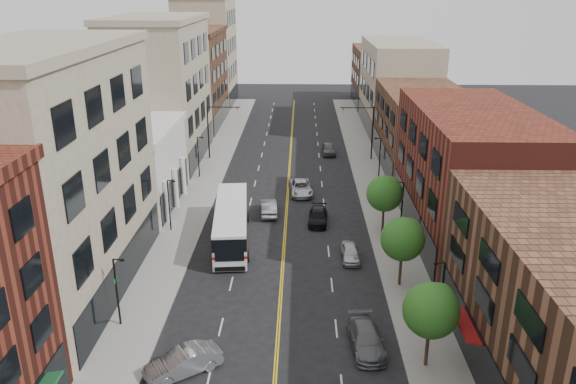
# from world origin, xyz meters

# --- Properties ---
(sidewalk_left) EXTENTS (4.00, 110.00, 0.15)m
(sidewalk_left) POSITION_xyz_m (-10.00, 35.00, 0.07)
(sidewalk_left) COLOR gray
(sidewalk_left) RESTS_ON ground
(sidewalk_right) EXTENTS (4.00, 110.00, 0.15)m
(sidewalk_right) POSITION_xyz_m (10.00, 35.00, 0.07)
(sidewalk_right) COLOR gray
(sidewalk_right) RESTS_ON ground
(bldg_l_tanoffice) EXTENTS (10.00, 22.00, 18.00)m
(bldg_l_tanoffice) POSITION_xyz_m (-17.00, 13.00, 9.00)
(bldg_l_tanoffice) COLOR gray
(bldg_l_tanoffice) RESTS_ON ground
(bldg_l_white) EXTENTS (10.00, 14.00, 8.00)m
(bldg_l_white) POSITION_xyz_m (-17.00, 31.00, 4.00)
(bldg_l_white) COLOR silver
(bldg_l_white) RESTS_ON ground
(bldg_l_far_a) EXTENTS (10.00, 20.00, 18.00)m
(bldg_l_far_a) POSITION_xyz_m (-17.00, 48.00, 9.00)
(bldg_l_far_a) COLOR gray
(bldg_l_far_a) RESTS_ON ground
(bldg_l_far_b) EXTENTS (10.00, 20.00, 15.00)m
(bldg_l_far_b) POSITION_xyz_m (-17.00, 68.00, 7.50)
(bldg_l_far_b) COLOR #533221
(bldg_l_far_b) RESTS_ON ground
(bldg_l_far_c) EXTENTS (10.00, 16.00, 20.00)m
(bldg_l_far_c) POSITION_xyz_m (-17.00, 86.00, 10.00)
(bldg_l_far_c) COLOR gray
(bldg_l_far_c) RESTS_ON ground
(bldg_r_mid) EXTENTS (10.00, 22.00, 12.00)m
(bldg_r_mid) POSITION_xyz_m (17.00, 24.00, 6.00)
(bldg_r_mid) COLOR #5A2017
(bldg_r_mid) RESTS_ON ground
(bldg_r_far_a) EXTENTS (10.00, 20.00, 10.00)m
(bldg_r_far_a) POSITION_xyz_m (17.00, 45.00, 5.00)
(bldg_r_far_a) COLOR #533221
(bldg_r_far_a) RESTS_ON ground
(bldg_r_far_b) EXTENTS (10.00, 22.00, 14.00)m
(bldg_r_far_b) POSITION_xyz_m (17.00, 66.00, 7.00)
(bldg_r_far_b) COLOR gray
(bldg_r_far_b) RESTS_ON ground
(bldg_r_far_c) EXTENTS (10.00, 18.00, 11.00)m
(bldg_r_far_c) POSITION_xyz_m (17.00, 86.00, 5.50)
(bldg_r_far_c) COLOR #533221
(bldg_r_far_c) RESTS_ON ground
(tree_r_1) EXTENTS (3.40, 3.40, 5.59)m
(tree_r_1) POSITION_xyz_m (9.39, 4.07, 4.13)
(tree_r_1) COLOR black
(tree_r_1) RESTS_ON sidewalk_right
(tree_r_2) EXTENTS (3.40, 3.40, 5.59)m
(tree_r_2) POSITION_xyz_m (9.39, 14.07, 4.13)
(tree_r_2) COLOR black
(tree_r_2) RESTS_ON sidewalk_right
(tree_r_3) EXTENTS (3.40, 3.40, 5.59)m
(tree_r_3) POSITION_xyz_m (9.39, 24.07, 4.13)
(tree_r_3) COLOR black
(tree_r_3) RESTS_ON sidewalk_right
(lamp_l_1) EXTENTS (0.81, 0.55, 5.05)m
(lamp_l_1) POSITION_xyz_m (-10.95, 8.00, 2.97)
(lamp_l_1) COLOR black
(lamp_l_1) RESTS_ON sidewalk_left
(lamp_l_2) EXTENTS (0.81, 0.55, 5.05)m
(lamp_l_2) POSITION_xyz_m (-10.95, 24.00, 2.97)
(lamp_l_2) COLOR black
(lamp_l_2) RESTS_ON sidewalk_left
(lamp_l_3) EXTENTS (0.81, 0.55, 5.05)m
(lamp_l_3) POSITION_xyz_m (-10.95, 40.00, 2.97)
(lamp_l_3) COLOR black
(lamp_l_3) RESTS_ON sidewalk_left
(lamp_r_1) EXTENTS (0.81, 0.55, 5.05)m
(lamp_r_1) POSITION_xyz_m (10.95, 8.00, 2.97)
(lamp_r_1) COLOR black
(lamp_r_1) RESTS_ON sidewalk_right
(lamp_r_2) EXTENTS (0.81, 0.55, 5.05)m
(lamp_r_2) POSITION_xyz_m (10.95, 24.00, 2.97)
(lamp_r_2) COLOR black
(lamp_r_2) RESTS_ON sidewalk_right
(lamp_r_3) EXTENTS (0.81, 0.55, 5.05)m
(lamp_r_3) POSITION_xyz_m (10.95, 40.00, 2.97)
(lamp_r_3) COLOR black
(lamp_r_3) RESTS_ON sidewalk_right
(signal_mast_left) EXTENTS (4.49, 0.18, 7.20)m
(signal_mast_left) POSITION_xyz_m (-10.27, 48.00, 4.65)
(signal_mast_left) COLOR black
(signal_mast_left) RESTS_ON sidewalk_left
(signal_mast_right) EXTENTS (4.49, 0.18, 7.20)m
(signal_mast_right) POSITION_xyz_m (10.27, 48.00, 4.65)
(signal_mast_right) COLOR black
(signal_mast_right) RESTS_ON sidewalk_right
(city_bus) EXTENTS (4.05, 13.25, 3.36)m
(city_bus) POSITION_xyz_m (-4.87, 22.04, 1.95)
(city_bus) COLOR silver
(city_bus) RESTS_ON ground
(car_angle_b) EXTENTS (4.83, 4.03, 1.56)m
(car_angle_b) POSITION_xyz_m (-5.60, 3.04, 0.78)
(car_angle_b) COLOR #A7AAAF
(car_angle_b) RESTS_ON ground
(car_parked_mid) EXTENTS (2.40, 5.09, 1.43)m
(car_parked_mid) POSITION_xyz_m (5.80, 5.81, 0.72)
(car_parked_mid) COLOR #57585D
(car_parked_mid) RESTS_ON ground
(car_parked_far) EXTENTS (1.63, 3.83, 1.29)m
(car_parked_far) POSITION_xyz_m (5.80, 18.44, 0.65)
(car_parked_far) COLOR #B2B4BB
(car_parked_far) RESTS_ON ground
(car_lane_behind) EXTENTS (1.96, 4.65, 1.49)m
(car_lane_behind) POSITION_xyz_m (-1.80, 28.46, 0.75)
(car_lane_behind) COLOR #4F5054
(car_lane_behind) RESTS_ON ground
(car_lane_a) EXTENTS (2.12, 4.65, 1.32)m
(car_lane_a) POSITION_xyz_m (3.22, 26.39, 0.66)
(car_lane_a) COLOR black
(car_lane_a) RESTS_ON ground
(car_lane_b) EXTENTS (2.98, 5.52, 1.47)m
(car_lane_b) POSITION_xyz_m (1.50, 34.64, 0.74)
(car_lane_b) COLOR #B9BCC2
(car_lane_b) RESTS_ON ground
(car_lane_c) EXTENTS (1.96, 4.53, 1.52)m
(car_lane_c) POSITION_xyz_m (5.35, 50.68, 0.76)
(car_lane_c) COLOR #4E4D52
(car_lane_c) RESTS_ON ground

